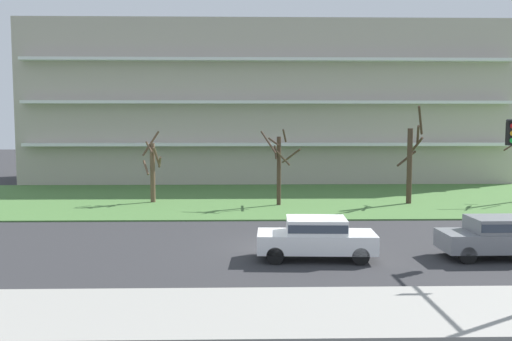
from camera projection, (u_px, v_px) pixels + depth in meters
The scene contains 9 objects.
ground at pixel (293, 247), 22.85m from camera, with size 160.00×160.00×0.00m, color #2D2D30.
sidewalk_curb_near at pixel (320, 312), 14.87m from camera, with size 80.00×4.00×0.15m, color #99968E.
grass_lawn_strip at pixel (274, 199), 36.78m from camera, with size 80.00×16.00×0.08m, color #477238.
apartment_building at pixel (266, 104), 49.17m from camera, with size 40.19×11.01×13.33m.
tree_far_left at pixel (153, 169), 34.89m from camera, with size 1.36×1.40×4.56m.
tree_left at pixel (279, 165), 33.65m from camera, with size 2.45×2.43×4.70m.
tree_center at pixel (411, 161), 34.28m from camera, with size 1.54×1.62×6.10m.
sedan_gray_near_left at pixel (499, 235), 20.96m from camera, with size 4.43×1.87×1.57m.
sedan_white_center_left at pixel (316, 236), 20.79m from camera, with size 4.49×2.03×1.57m.
Camera 1 is at (-2.05, -22.43, 5.18)m, focal length 38.98 mm.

